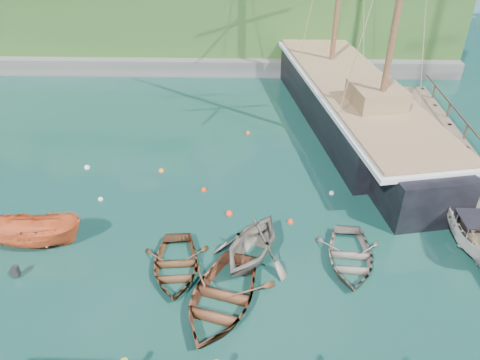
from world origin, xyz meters
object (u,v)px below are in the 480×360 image
object	(u,v)px
cabin_boat_white	(467,243)
schooner	(350,105)
rowboat_2	(221,305)
motorboat_orange	(38,245)
rowboat_0	(176,271)
rowboat_1	(252,259)
rowboat_3	(349,262)

from	to	relation	value
cabin_boat_white	schooner	bearing A→B (deg)	110.73
rowboat_2	cabin_boat_white	bearing A→B (deg)	36.12
rowboat_2	motorboat_orange	bearing A→B (deg)	175.35
cabin_boat_white	motorboat_orange	bearing A→B (deg)	-173.19
rowboat_0	rowboat_2	world-z (taller)	rowboat_2
rowboat_0	rowboat_1	bearing A→B (deg)	8.41
motorboat_orange	schooner	xyz separation A→B (m)	(16.16, 12.81, 1.22)
motorboat_orange	cabin_boat_white	size ratio (longest dim) A/B	0.87
rowboat_1	rowboat_3	xyz separation A→B (m)	(4.23, -0.09, 0.00)
schooner	rowboat_3	bearing A→B (deg)	-109.65
rowboat_3	motorboat_orange	size ratio (longest dim) A/B	0.92
rowboat_0	motorboat_orange	bearing A→B (deg)	162.05
motorboat_orange	schooner	size ratio (longest dim) A/B	0.15
rowboat_3	motorboat_orange	bearing A→B (deg)	-177.55
rowboat_3	rowboat_2	bearing A→B (deg)	-149.39
rowboat_2	cabin_boat_white	distance (m)	11.75
motorboat_orange	cabin_boat_white	distance (m)	19.59
rowboat_3	motorboat_orange	world-z (taller)	motorboat_orange
cabin_boat_white	rowboat_2	bearing A→B (deg)	-155.47
rowboat_1	cabin_boat_white	bearing A→B (deg)	31.85
rowboat_2	rowboat_3	xyz separation A→B (m)	(5.45, 2.53, 0.00)
rowboat_1	cabin_boat_white	size ratio (longest dim) A/B	0.82
cabin_boat_white	rowboat_0	bearing A→B (deg)	-165.94
motorboat_orange	rowboat_2	bearing A→B (deg)	-111.71
rowboat_0	cabin_boat_white	size ratio (longest dim) A/B	0.79
rowboat_0	schooner	size ratio (longest dim) A/B	0.14
rowboat_1	schooner	distance (m)	15.02
rowboat_2	motorboat_orange	world-z (taller)	motorboat_orange
rowboat_2	schooner	distance (m)	17.90
cabin_boat_white	rowboat_3	bearing A→B (deg)	-161.14
rowboat_0	rowboat_2	size ratio (longest dim) A/B	0.80
rowboat_1	motorboat_orange	bearing A→B (deg)	-159.76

